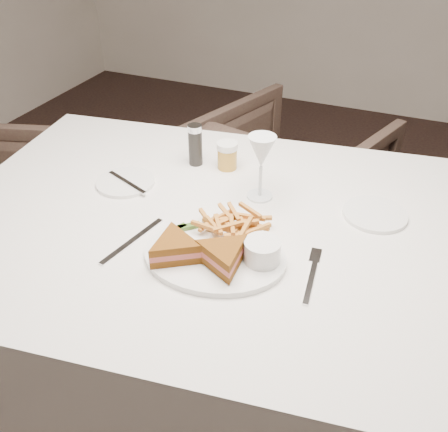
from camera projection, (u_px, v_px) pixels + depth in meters
name	position (u px, v px, depth m)	size (l,w,h in m)	color
ground	(306.00, 385.00, 1.72)	(5.00, 5.00, 0.00)	black
table	(231.00, 327.00, 1.44)	(1.46, 0.97, 0.75)	silver
chair_far	(289.00, 178.00, 2.19)	(0.68, 0.63, 0.70)	#433229
table_setting	(226.00, 220.00, 1.17)	(0.82, 0.58, 0.18)	white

